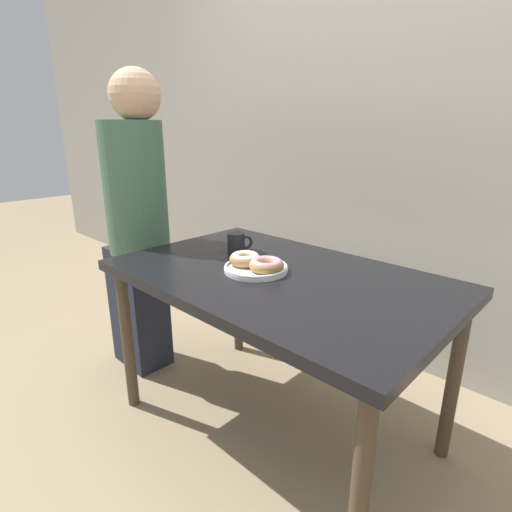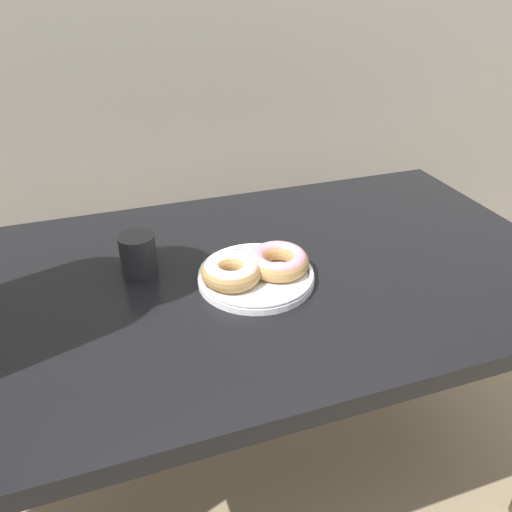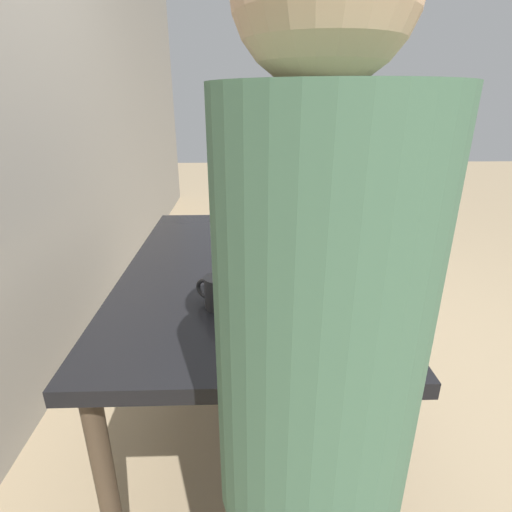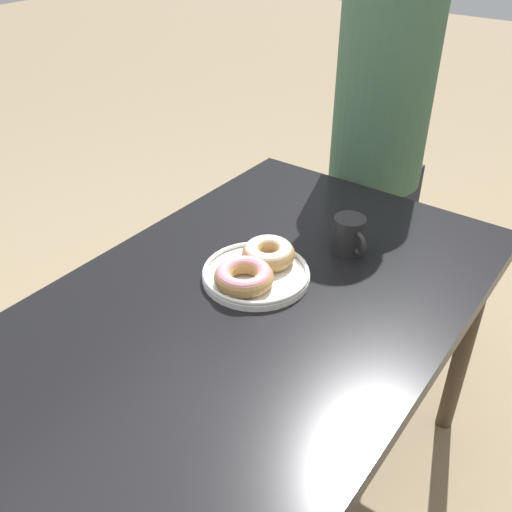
{
  "view_description": "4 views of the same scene",
  "coord_description": "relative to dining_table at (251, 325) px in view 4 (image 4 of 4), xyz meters",
  "views": [
    {
      "loc": [
        0.92,
        -0.82,
        1.22
      ],
      "look_at": [
        -0.07,
        0.21,
        0.76
      ],
      "focal_mm": 28.0,
      "sensor_mm": 36.0,
      "label": 1
    },
    {
      "loc": [
        -0.35,
        -0.61,
        1.28
      ],
      "look_at": [
        -0.07,
        0.21,
        0.76
      ],
      "focal_mm": 35.0,
      "sensor_mm": 36.0,
      "label": 2
    },
    {
      "loc": [
        -1.27,
        0.25,
        1.24
      ],
      "look_at": [
        -0.07,
        0.21,
        0.76
      ],
      "focal_mm": 28.0,
      "sensor_mm": 36.0,
      "label": 3
    },
    {
      "loc": [
        0.77,
        0.83,
        1.46
      ],
      "look_at": [
        -0.07,
        0.21,
        0.76
      ],
      "focal_mm": 40.0,
      "sensor_mm": 36.0,
      "label": 4
    }
  ],
  "objects": [
    {
      "name": "ground_plane",
      "position": [
        0.0,
        -0.25,
        -0.63
      ],
      "size": [
        14.0,
        14.0,
        0.0
      ],
      "primitive_type": "plane",
      "color": "#937F60"
    },
    {
      "name": "person_figure",
      "position": [
        -0.81,
        -0.11,
        0.14
      ],
      "size": [
        0.37,
        0.29,
        1.47
      ],
      "color": "#232838",
      "rests_on": "ground_plane"
    },
    {
      "name": "coffee_mug",
      "position": [
        -0.3,
        0.07,
        0.12
      ],
      "size": [
        0.08,
        0.1,
        0.09
      ],
      "color": "#232326",
      "rests_on": "dining_table"
    },
    {
      "name": "donut_plate",
      "position": [
        -0.07,
        -0.04,
        0.1
      ],
      "size": [
        0.27,
        0.24,
        0.06
      ],
      "color": "white",
      "rests_on": "dining_table"
    },
    {
      "name": "dining_table",
      "position": [
        0.0,
        0.0,
        0.0
      ],
      "size": [
        1.27,
        0.8,
        0.7
      ],
      "color": "black",
      "rests_on": "ground_plane"
    }
  ]
}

